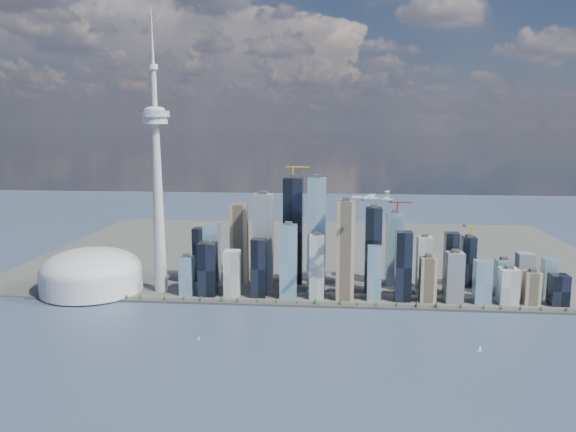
# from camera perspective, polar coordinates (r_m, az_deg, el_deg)

# --- Properties ---
(ground) EXTENTS (4000.00, 4000.00, 0.00)m
(ground) POSITION_cam_1_polar(r_m,az_deg,el_deg) (830.00, 1.02, -14.50)
(ground) COLOR #384762
(ground) RESTS_ON ground
(seawall) EXTENTS (1100.00, 22.00, 4.00)m
(seawall) POSITION_cam_1_polar(r_m,az_deg,el_deg) (1062.57, 2.01, -8.99)
(seawall) COLOR #383838
(seawall) RESTS_ON ground
(land) EXTENTS (1400.00, 900.00, 3.00)m
(land) POSITION_cam_1_polar(r_m,az_deg,el_deg) (1496.36, 2.97, -3.63)
(land) COLOR #4C4C47
(land) RESTS_ON ground
(shoreline_trees) EXTENTS (960.53, 7.20, 8.80)m
(shoreline_trees) POSITION_cam_1_polar(r_m,az_deg,el_deg) (1060.48, 2.02, -8.64)
(shoreline_trees) COLOR #3F2D1E
(shoreline_trees) RESTS_ON seawall
(skyscraper_cluster) EXTENTS (736.00, 142.00, 249.95)m
(skyscraper_cluster) POSITION_cam_1_polar(r_m,az_deg,el_deg) (1124.44, 5.32, -4.01)
(skyscraper_cluster) COLOR black
(skyscraper_cluster) RESTS_ON land
(needle_tower) EXTENTS (56.00, 56.00, 550.50)m
(needle_tower) POSITION_cam_1_polar(r_m,az_deg,el_deg) (1129.48, -13.16, 4.00)
(needle_tower) COLOR #AAAAA5
(needle_tower) RESTS_ON land
(dome_stadium) EXTENTS (200.00, 200.00, 86.00)m
(dome_stadium) POSITION_cam_1_polar(r_m,az_deg,el_deg) (1204.29, -19.33, -5.47)
(dome_stadium) COLOR silver
(dome_stadium) RESTS_ON land
(airplane) EXTENTS (74.46, 66.45, 18.46)m
(airplane) POSITION_cam_1_polar(r_m,az_deg,el_deg) (972.42, 8.41, 1.80)
(airplane) COLOR silver
(airplane) RESTS_ON ground
(sailboat_west) EXTENTS (7.28, 3.24, 10.07)m
(sailboat_west) POSITION_cam_1_polar(r_m,az_deg,el_deg) (912.81, -9.08, -12.14)
(sailboat_west) COLOR silver
(sailboat_west) RESTS_ON ground
(sailboat_east) EXTENTS (7.34, 4.54, 10.51)m
(sailboat_east) POSITION_cam_1_polar(r_m,az_deg,el_deg) (907.66, 18.91, -12.65)
(sailboat_east) COLOR silver
(sailboat_east) RESTS_ON ground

